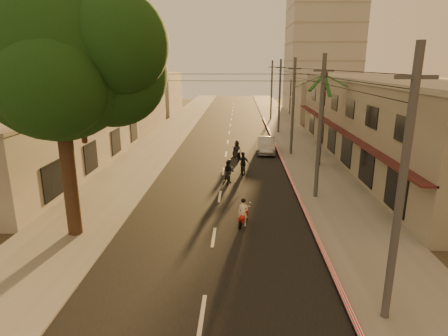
{
  "coord_description": "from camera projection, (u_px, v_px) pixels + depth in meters",
  "views": [
    {
      "loc": [
        1.2,
        -15.07,
        8.34
      ],
      "look_at": [
        0.27,
        8.16,
        1.91
      ],
      "focal_mm": 30.0,
      "sensor_mm": 36.0,
      "label": 1
    }
  ],
  "objects": [
    {
      "name": "filler_left_far",
      "position": [
        154.0,
        93.0,
        66.46
      ],
      "size": [
        8.0,
        14.0,
        7.0
      ],
      "primitive_type": "cube",
      "color": "#A9A498",
      "rests_on": "ground"
    },
    {
      "name": "sidewalk_left",
      "position": [
        149.0,
        153.0,
        36.31
      ],
      "size": [
        5.0,
        140.0,
        0.12
      ],
      "primitive_type": "cube",
      "color": "slate",
      "rests_on": "ground"
    },
    {
      "name": "scooter_mid_a",
      "position": [
        229.0,
        172.0,
        27.18
      ],
      "size": [
        0.84,
        1.77,
        1.74
      ],
      "rotation": [
        0.0,
        0.0,
        -0.03
      ],
      "color": "black",
      "rests_on": "ground"
    },
    {
      "name": "shophouse_row",
      "position": [
        385.0,
        120.0,
        32.61
      ],
      "size": [
        8.8,
        34.2,
        7.3
      ],
      "color": "gray",
      "rests_on": "ground"
    },
    {
      "name": "scooter_mid_b",
      "position": [
        243.0,
        164.0,
        29.4
      ],
      "size": [
        1.02,
        1.83,
        1.79
      ],
      "rotation": [
        0.0,
        0.0,
        -0.03
      ],
      "color": "black",
      "rests_on": "ground"
    },
    {
      "name": "sidewalk_right",
      "position": [
        304.0,
        154.0,
        35.74
      ],
      "size": [
        5.0,
        140.0,
        0.12
      ],
      "primitive_type": "cube",
      "color": "slate",
      "rests_on": "ground"
    },
    {
      "name": "filler_right",
      "position": [
        320.0,
        100.0,
        58.78
      ],
      "size": [
        8.0,
        14.0,
        6.0
      ],
      "primitive_type": "cube",
      "color": "#A9A498",
      "rests_on": "ground"
    },
    {
      "name": "parked_car",
      "position": [
        266.0,
        145.0,
        36.56
      ],
      "size": [
        2.06,
        4.78,
        1.52
      ],
      "primitive_type": "imported",
      "rotation": [
        0.0,
        0.0,
        -0.05
      ],
      "color": "gray",
      "rests_on": "ground"
    },
    {
      "name": "filler_left_near",
      "position": [
        124.0,
        113.0,
        49.47
      ],
      "size": [
        8.0,
        14.0,
        4.4
      ],
      "primitive_type": "cube",
      "color": "#A9A498",
      "rests_on": "ground"
    },
    {
      "name": "scooter_red",
      "position": [
        243.0,
        213.0,
        19.92
      ],
      "size": [
        0.81,
        1.55,
        1.56
      ],
      "rotation": [
        0.0,
        0.0,
        -0.29
      ],
      "color": "black",
      "rests_on": "ground"
    },
    {
      "name": "road",
      "position": [
        226.0,
        154.0,
        36.04
      ],
      "size": [
        10.0,
        140.0,
        0.02
      ],
      "primitive_type": "cube",
      "color": "black",
      "rests_on": "ground"
    },
    {
      "name": "scooter_far_a",
      "position": [
        237.0,
        150.0,
        34.4
      ],
      "size": [
        1.14,
        1.61,
        1.68
      ],
      "rotation": [
        0.0,
        0.0,
        0.4
      ],
      "color": "black",
      "rests_on": "ground"
    },
    {
      "name": "palm_tree",
      "position": [
        324.0,
        80.0,
        29.98
      ],
      "size": [
        5.0,
        5.0,
        8.2
      ],
      "color": "black",
      "rests_on": "ground"
    },
    {
      "name": "ground",
      "position": [
        211.0,
        257.0,
        16.78
      ],
      "size": [
        160.0,
        160.0,
        0.0
      ],
      "primitive_type": "plane",
      "color": "#383023",
      "rests_on": "ground"
    },
    {
      "name": "utility_poles",
      "position": [
        294.0,
        85.0,
        34.06
      ],
      "size": [
        1.2,
        48.26,
        9.0
      ],
      "color": "#38383A",
      "rests_on": "ground"
    },
    {
      "name": "distant_tower",
      "position": [
        323.0,
        32.0,
        66.37
      ],
      "size": [
        12.1,
        12.1,
        28.0
      ],
      "color": "#B7B5B2",
      "rests_on": "ground"
    },
    {
      "name": "curb_stripe",
      "position": [
        285.0,
        168.0,
        31.0
      ],
      "size": [
        0.2,
        60.0,
        0.2
      ],
      "primitive_type": "cube",
      "color": "red",
      "rests_on": "ground"
    },
    {
      "name": "broadleaf_tree",
      "position": [
        66.0,
        62.0,
        16.84
      ],
      "size": [
        9.6,
        8.7,
        12.1
      ],
      "color": "black",
      "rests_on": "ground"
    },
    {
      "name": "left_building",
      "position": [
        50.0,
        139.0,
        30.11
      ],
      "size": [
        8.2,
        24.2,
        5.2
      ],
      "color": "#A9A498",
      "rests_on": "ground"
    }
  ]
}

